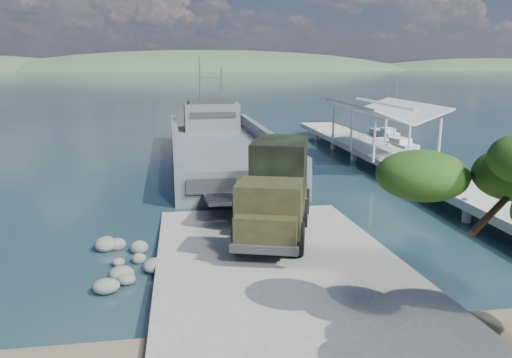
# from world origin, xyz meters

# --- Properties ---
(ground) EXTENTS (1400.00, 1400.00, 0.00)m
(ground) POSITION_xyz_m (0.00, 0.00, 0.00)
(ground) COLOR #163135
(ground) RESTS_ON ground
(boat_ramp) EXTENTS (10.00, 18.00, 0.50)m
(boat_ramp) POSITION_xyz_m (0.00, -1.00, 0.25)
(boat_ramp) COLOR gray
(boat_ramp) RESTS_ON ground
(shoreline_rocks) EXTENTS (3.20, 5.60, 0.90)m
(shoreline_rocks) POSITION_xyz_m (-6.20, 0.50, 0.00)
(shoreline_rocks) COLOR #5A5957
(shoreline_rocks) RESTS_ON ground
(distant_headlands) EXTENTS (1000.00, 240.00, 48.00)m
(distant_headlands) POSITION_xyz_m (50.00, 560.00, 0.00)
(distant_headlands) COLOR #3B5937
(distant_headlands) RESTS_ON ground
(pier) EXTENTS (6.40, 44.00, 6.10)m
(pier) POSITION_xyz_m (13.00, 18.77, 1.60)
(pier) COLOR beige
(pier) RESTS_ON ground
(landing_craft) EXTENTS (8.85, 33.07, 9.78)m
(landing_craft) POSITION_xyz_m (-0.30, 22.99, 0.80)
(landing_craft) COLOR #4D555A
(landing_craft) RESTS_ON ground
(military_truck) EXTENTS (5.19, 9.40, 4.19)m
(military_truck) POSITION_xyz_m (0.66, 3.01, 2.58)
(military_truck) COLOR black
(military_truck) RESTS_ON boat_ramp
(soldier) EXTENTS (0.76, 0.71, 1.75)m
(soldier) POSITION_xyz_m (-1.60, 0.59, 1.37)
(soldier) COLOR black
(soldier) RESTS_ON boat_ramp
(sailboat_near) EXTENTS (3.03, 6.19, 7.25)m
(sailboat_near) POSITION_xyz_m (17.46, 26.99, 0.39)
(sailboat_near) COLOR silver
(sailboat_near) RESTS_ON ground
(sailboat_far) EXTENTS (1.73, 5.24, 6.30)m
(sailboat_far) POSITION_xyz_m (20.10, 35.63, 0.34)
(sailboat_far) COLOR silver
(sailboat_far) RESTS_ON ground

